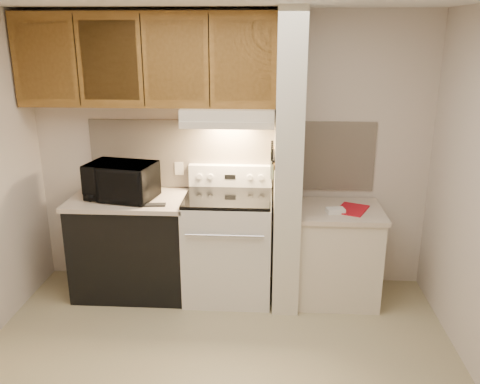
{
  "coord_description": "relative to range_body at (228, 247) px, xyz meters",
  "views": [
    {
      "loc": [
        0.36,
        -3.02,
        2.32
      ],
      "look_at": [
        0.13,
        0.75,
        1.11
      ],
      "focal_mm": 38.0,
      "sensor_mm": 36.0,
      "label": 1
    }
  ],
  "objects": [
    {
      "name": "floor",
      "position": [
        0.0,
        -1.16,
        -0.46
      ],
      "size": [
        3.6,
        3.6,
        0.0
      ],
      "primitive_type": "plane",
      "color": "tan",
      "rests_on": "ground"
    },
    {
      "name": "wall_back",
      "position": [
        0.0,
        0.34,
        0.79
      ],
      "size": [
        3.6,
        2.5,
        0.02
      ],
      "primitive_type": "cube",
      "rotation": [
        1.57,
        0.0,
        0.0
      ],
      "color": "beige",
      "rests_on": "floor"
    },
    {
      "name": "backsplash",
      "position": [
        0.0,
        0.33,
        0.78
      ],
      "size": [
        2.6,
        0.02,
        0.63
      ],
      "primitive_type": "cube",
      "color": "beige",
      "rests_on": "wall_back"
    },
    {
      "name": "range_body",
      "position": [
        0.0,
        0.0,
        0.0
      ],
      "size": [
        0.76,
        0.65,
        0.92
      ],
      "primitive_type": "cube",
      "color": "silver",
      "rests_on": "floor"
    },
    {
      "name": "oven_window",
      "position": [
        0.0,
        -0.32,
        0.04
      ],
      "size": [
        0.5,
        0.01,
        0.3
      ],
      "primitive_type": "cube",
      "color": "black",
      "rests_on": "range_body"
    },
    {
      "name": "oven_handle",
      "position": [
        0.0,
        -0.35,
        0.26
      ],
      "size": [
        0.65,
        0.02,
        0.02
      ],
      "primitive_type": "cylinder",
      "rotation": [
        0.0,
        1.57,
        0.0
      ],
      "color": "silver",
      "rests_on": "range_body"
    },
    {
      "name": "cooktop",
      "position": [
        0.0,
        0.0,
        0.48
      ],
      "size": [
        0.74,
        0.64,
        0.03
      ],
      "primitive_type": "cube",
      "color": "black",
      "rests_on": "range_body"
    },
    {
      "name": "range_backguard",
      "position": [
        0.0,
        0.28,
        0.59
      ],
      "size": [
        0.76,
        0.08,
        0.2
      ],
      "primitive_type": "cube",
      "color": "silver",
      "rests_on": "range_body"
    },
    {
      "name": "range_display",
      "position": [
        0.0,
        0.24,
        0.59
      ],
      "size": [
        0.1,
        0.01,
        0.04
      ],
      "primitive_type": "cube",
      "color": "black",
      "rests_on": "range_backguard"
    },
    {
      "name": "range_knob_left_outer",
      "position": [
        -0.28,
        0.24,
        0.59
      ],
      "size": [
        0.05,
        0.02,
        0.05
      ],
      "primitive_type": "cylinder",
      "rotation": [
        1.57,
        0.0,
        0.0
      ],
      "color": "silver",
      "rests_on": "range_backguard"
    },
    {
      "name": "range_knob_left_inner",
      "position": [
        -0.18,
        0.24,
        0.59
      ],
      "size": [
        0.05,
        0.02,
        0.05
      ],
      "primitive_type": "cylinder",
      "rotation": [
        1.57,
        0.0,
        0.0
      ],
      "color": "silver",
      "rests_on": "range_backguard"
    },
    {
      "name": "range_knob_right_inner",
      "position": [
        0.18,
        0.24,
        0.59
      ],
      "size": [
        0.05,
        0.02,
        0.05
      ],
      "primitive_type": "cylinder",
      "rotation": [
        1.57,
        0.0,
        0.0
      ],
      "color": "silver",
      "rests_on": "range_backguard"
    },
    {
      "name": "range_knob_right_outer",
      "position": [
        0.28,
        0.24,
        0.59
      ],
      "size": [
        0.05,
        0.02,
        0.05
      ],
      "primitive_type": "cylinder",
      "rotation": [
        1.57,
        0.0,
        0.0
      ],
      "color": "silver",
      "rests_on": "range_backguard"
    },
    {
      "name": "dishwasher_front",
      "position": [
        -0.88,
        0.01,
        -0.03
      ],
      "size": [
        1.0,
        0.63,
        0.87
      ],
      "primitive_type": "cube",
      "color": "black",
      "rests_on": "floor"
    },
    {
      "name": "left_countertop",
      "position": [
        -0.88,
        0.01,
        0.43
      ],
      "size": [
        1.04,
        0.67,
        0.04
      ],
      "primitive_type": "cube",
      "color": "beige",
      "rests_on": "dishwasher_front"
    },
    {
      "name": "spoon_rest",
      "position": [
        -0.62,
        -0.19,
        0.46
      ],
      "size": [
        0.22,
        0.09,
        0.01
      ],
      "primitive_type": "cube",
      "rotation": [
        0.0,
        0.0,
        0.1
      ],
      "color": "black",
      "rests_on": "left_countertop"
    },
    {
      "name": "teal_jar",
      "position": [
        -0.83,
        0.23,
        0.5
      ],
      "size": [
        0.12,
        0.12,
        0.1
      ],
      "primitive_type": "cylinder",
      "rotation": [
        0.0,
        0.0,
        0.37
      ],
      "color": "#1F5D5A",
      "rests_on": "left_countertop"
    },
    {
      "name": "outlet",
      "position": [
        -0.48,
        0.32,
        0.64
      ],
      "size": [
        0.08,
        0.01,
        0.12
      ],
      "primitive_type": "cube",
      "color": "beige",
      "rests_on": "backsplash"
    },
    {
      "name": "microwave",
      "position": [
        -0.93,
        -0.01,
        0.61
      ],
      "size": [
        0.64,
        0.49,
        0.32
      ],
      "primitive_type": "imported",
      "rotation": [
        0.0,
        0.0,
        -0.2
      ],
      "color": "black",
      "rests_on": "left_countertop"
    },
    {
      "name": "partition_pillar",
      "position": [
        0.51,
        -0.01,
        0.79
      ],
      "size": [
        0.22,
        0.7,
        2.5
      ],
      "primitive_type": "cube",
      "color": "beige",
      "rests_on": "floor"
    },
    {
      "name": "pillar_trim",
      "position": [
        0.39,
        -0.01,
        0.84
      ],
      "size": [
        0.01,
        0.7,
        0.04
      ],
      "primitive_type": "cube",
      "color": "brown",
      "rests_on": "partition_pillar"
    },
    {
      "name": "knife_strip",
      "position": [
        0.39,
        -0.06,
        0.86
      ],
      "size": [
        0.02,
        0.42,
        0.04
      ],
      "primitive_type": "cube",
      "color": "black",
      "rests_on": "partition_pillar"
    },
    {
      "name": "knife_blade_a",
      "position": [
        0.38,
        -0.22,
        0.76
      ],
      "size": [
        0.01,
        0.03,
        0.16
      ],
      "primitive_type": "cube",
      "color": "silver",
      "rests_on": "knife_strip"
    },
    {
      "name": "knife_handle_a",
      "position": [
        0.38,
        -0.21,
        0.91
      ],
      "size": [
        0.02,
        0.02,
        0.1
      ],
      "primitive_type": "cylinder",
      "color": "black",
      "rests_on": "knife_strip"
    },
    {
      "name": "knife_blade_b",
      "position": [
        0.38,
        -0.13,
        0.75
      ],
      "size": [
        0.01,
        0.04,
        0.18
      ],
      "primitive_type": "cube",
      "color": "silver",
      "rests_on": "knife_strip"
    },
    {
      "name": "knife_handle_b",
      "position": [
        0.38,
        -0.14,
        0.91
      ],
      "size": [
        0.02,
        0.02,
        0.1
      ],
      "primitive_type": "cylinder",
      "color": "black",
      "rests_on": "knife_strip"
    },
    {
      "name": "knife_blade_c",
      "position": [
        0.38,
        -0.04,
        0.74
      ],
      "size": [
        0.01,
        0.04,
        0.2
      ],
      "primitive_type": "cube",
      "color": "silver",
      "rests_on": "knife_strip"
    },
    {
      "name": "knife_handle_c",
      "position": [
        0.38,
        -0.06,
        0.91
      ],
      "size": [
        0.02,
        0.02,
        0.1
      ],
      "primitive_type": "cylinder",
      "color": "black",
      "rests_on": "knife_strip"
    },
    {
      "name": "knife_blade_d",
      "position": [
        0.38,
        0.02,
        0.76
      ],
      "size": [
        0.01,
        0.04,
        0.16
      ],
      "primitive_type": "cube",
      "color": "silver",
      "rests_on": "knife_strip"
    },
    {
      "name": "knife_handle_d",
      "position": [
        0.38,
        0.03,
        0.91
      ],
      "size": [
        0.02,
        0.02,
        0.1
      ],
      "primitive_type": "cylinder",
      "color": "black",
      "rests_on": "knife_strip"
    },
    {
      "name": "knife_blade_e",
      "position": [
        0.38,
        0.11,
        0.75
      ],
      "size": [
        0.01,
        0.04,
        0.18
      ],
      "primitive_type": "cube",
      "color": "silver",
      "rests_on": "knife_strip"
    },
    {
      "name": "knife_handle_e",
      "position": [
        0.38,
        0.1,
        0.91
      ],
      "size": [
        0.02,
        0.02,
        0.1
      ],
      "primitive_type": "cylinder",
      "color": "black",
      "rests_on": "knife_strip"
    },
    {
      "name": "oven_mitt",
      "position": [
        0.38,
        0.17,
        0.74
      ],
      "size": [
        0.03,
        0.1,
        0.24
      ],
      "primitive_type": "cube",
      "color": "gray",
      "rests_on": "partition_pillar"
    },
    {
      "name": "right_cab_base",
      "position": [
        0.97,
        -0.01,
        -0.06
      ],
      "size": [
        0.7,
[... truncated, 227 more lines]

